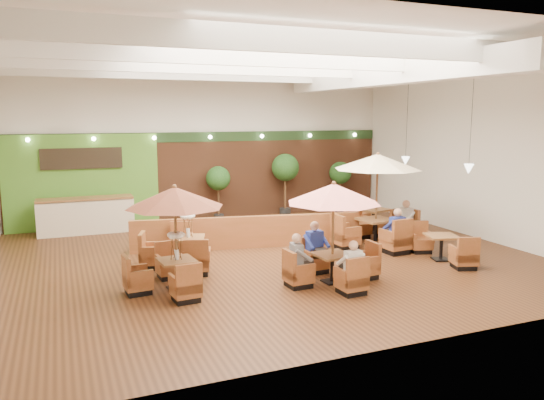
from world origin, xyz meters
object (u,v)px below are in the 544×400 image
table_5 (373,221)px  topiary_0 (218,180)px  diner_1 (316,242)px  topiary_1 (285,170)px  diner_2 (299,255)px  diner_4 (404,217)px  table_0 (173,215)px  table_2 (377,183)px  diner_3 (396,226)px  booth_divider (248,232)px  table_3 (179,248)px  table_4 (441,248)px  service_counter (86,216)px  table_1 (333,213)px  diner_0 (352,261)px  topiary_2 (340,175)px

table_5 → topiary_0: bearing=125.4°
topiary_0 → diner_1: (0.42, -6.96, -0.75)m
topiary_1 → diner_2: size_ratio=3.11×
diner_4 → table_0: bearing=91.3°
table_2 → diner_3: table_2 is taller
booth_divider → topiary_0: size_ratio=3.33×
table_3 → table_4: bearing=0.0°
service_counter → table_1: (4.98, -7.62, 1.04)m
table_4 → topiary_0: bearing=136.4°
service_counter → table_3: 5.29m
table_4 → diner_0: size_ratio=3.32×
table_3 → topiary_0: topiary_0 is taller
topiary_0 → diner_3: topiary_0 is taller
table_3 → topiary_1: topiary_1 is taller
table_0 → table_3: 2.27m
diner_2 → table_4: bearing=103.9°
topiary_2 → diner_2: (-5.43, -7.82, -0.76)m
table_0 → diner_4: bearing=8.5°
diner_1 → table_0: bearing=-7.0°
diner_4 → table_3: bearing=77.3°
booth_divider → topiary_1: size_ratio=2.81×
table_3 → diner_3: size_ratio=3.13×
table_1 → diner_3: table_1 is taller
diner_0 → diner_3: (2.90, 2.51, 0.04)m
table_0 → table_3: (0.50, 1.84, -1.24)m
booth_divider → topiary_0: (0.28, 4.03, 1.04)m
table_3 → table_2: bearing=17.3°
table_1 → diner_4: (3.91, 2.66, -0.86)m
table_3 → table_5: bearing=30.5°
topiary_2 → diner_0: size_ratio=2.76×
topiary_0 → diner_0: (0.42, -8.68, -0.77)m
topiary_1 → diner_4: 5.52m
table_2 → diner_3: 1.50m
booth_divider → table_5: table_5 is taller
table_3 → diner_1: (2.97, -1.86, 0.32)m
table_4 → diner_0: (-3.61, -1.47, 0.40)m
table_5 → diner_3: 2.79m
table_2 → topiary_2: 5.43m
table_3 → topiary_0: 5.80m
diner_4 → table_5: bearing=-9.4°
table_2 → diner_0: bearing=-133.8°
booth_divider → diner_2: diner_2 is taller
service_counter → diner_3: 9.88m
topiary_2 → diner_2: bearing=-124.8°
table_1 → diner_1: table_1 is taller
diner_2 → booth_divider: bearing=-176.1°
table_1 → table_3: table_1 is taller
table_0 → diner_1: 3.59m
topiary_1 → diner_2: 8.46m
service_counter → table_1: 9.16m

